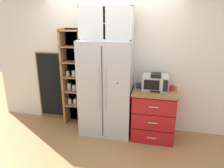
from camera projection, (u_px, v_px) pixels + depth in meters
ground_plane at (107, 131)px, 4.11m from camera, size 10.66×10.66×0.00m
wall_back_cream at (111, 63)px, 4.09m from camera, size 4.96×0.10×2.55m
refrigerator at (107, 88)px, 3.88m from camera, size 0.94×0.64×1.76m
pantry_shelf_column at (75, 78)px, 4.22m from camera, size 0.47×0.30×1.93m
counter_cabinet at (154, 114)px, 3.82m from camera, size 0.76×0.65×0.91m
microwave at (155, 82)px, 3.69m from camera, size 0.44×0.33×0.26m
coffee_maker at (156, 82)px, 3.64m from camera, size 0.17×0.20×0.31m
mug_navy at (139, 85)px, 3.79m from camera, size 0.11×0.08×0.10m
mug_red at (172, 88)px, 3.66m from camera, size 0.12×0.08×0.09m
bottle_green at (156, 83)px, 3.73m from camera, size 0.07×0.07×0.25m
upper_cabinet at (107, 23)px, 3.57m from camera, size 0.90×0.32×0.56m
chalkboard_menu at (52, 86)px, 4.46m from camera, size 0.60×0.04×1.44m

